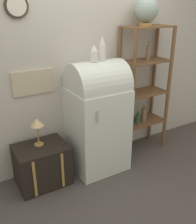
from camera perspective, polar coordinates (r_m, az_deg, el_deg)
The scene contains 9 objects.
ground_plane at distance 3.49m, azimuth 2.02°, elevation -13.45°, with size 12.00×12.00×0.00m, color #4C4742.
wall_back at distance 3.39m, azimuth -3.02°, elevation 10.62°, with size 7.00×0.09×2.70m.
refrigerator at distance 3.30m, azimuth -0.12°, elevation -0.74°, with size 0.68×0.63×1.43m.
suitcase_trunk at distance 3.30m, azimuth -12.08°, elevation -11.15°, with size 0.61×0.47×0.50m.
shelf_unit at distance 3.74m, azimuth 9.99°, elevation 5.54°, with size 0.69×0.37×1.79m.
globe at distance 3.56m, azimuth 10.50°, elevation 20.92°, with size 0.30×0.30×0.34m.
vase_left at distance 3.04m, azimuth -0.84°, elevation 12.54°, with size 0.08×0.08×0.19m.
vase_center at distance 3.10m, azimuth 0.94°, elevation 13.53°, with size 0.08×0.08×0.28m.
desk_lamp at distance 3.08m, azimuth -13.14°, elevation -2.66°, with size 0.15×0.15×0.34m.
Camera 1 is at (-1.53, -2.36, 2.06)m, focal length 42.00 mm.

